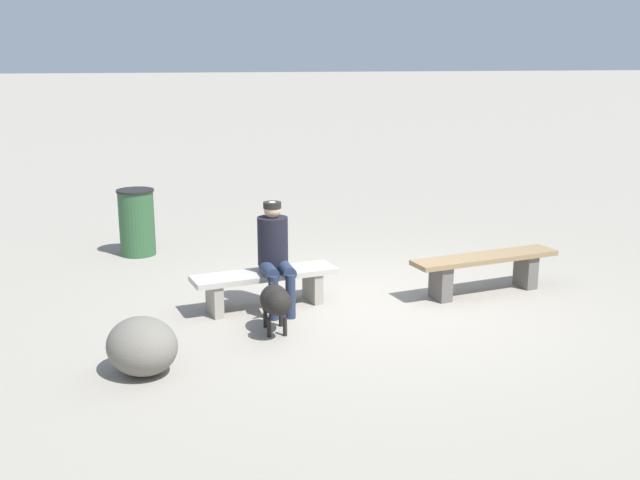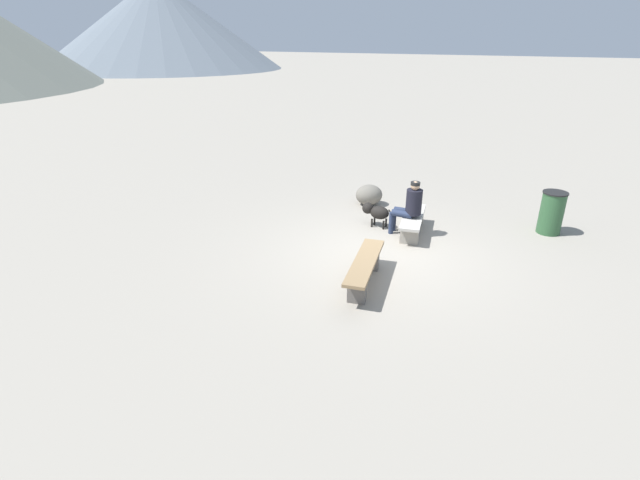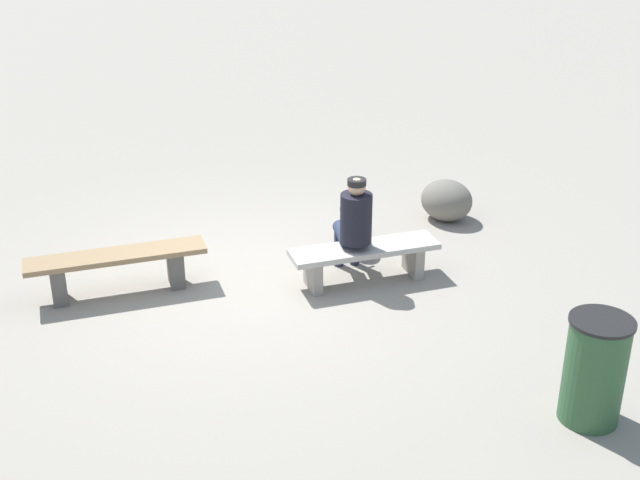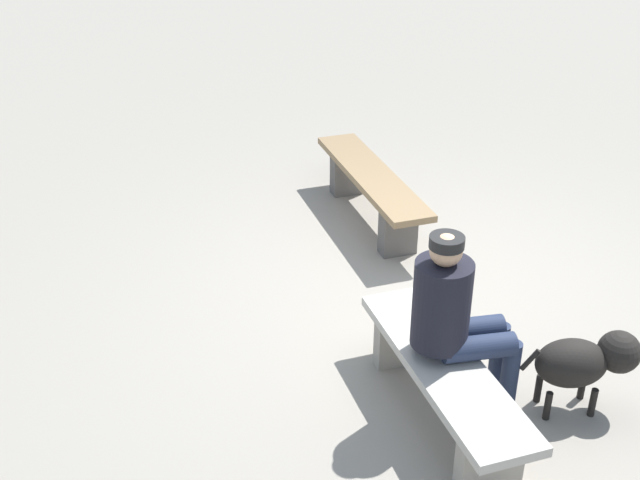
# 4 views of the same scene
# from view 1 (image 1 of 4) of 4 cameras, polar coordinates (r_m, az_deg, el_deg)

# --- Properties ---
(ground) EXTENTS (210.00, 210.00, 0.06)m
(ground) POSITION_cam_1_polar(r_m,az_deg,el_deg) (8.77, 4.25, -5.15)
(ground) COLOR gray
(bench_left) EXTENTS (1.93, 0.75, 0.47)m
(bench_left) POSITION_cam_1_polar(r_m,az_deg,el_deg) (9.31, 12.34, -1.98)
(bench_left) COLOR #605B56
(bench_left) RESTS_ON ground
(bench_right) EXTENTS (1.71, 0.75, 0.42)m
(bench_right) POSITION_cam_1_polar(r_m,az_deg,el_deg) (8.62, -4.20, -3.15)
(bench_right) COLOR gray
(bench_right) RESTS_ON ground
(seated_person) EXTENTS (0.37, 0.68, 1.23)m
(seated_person) POSITION_cam_1_polar(r_m,az_deg,el_deg) (8.46, -3.45, -0.72)
(seated_person) COLOR black
(seated_person) RESTS_ON ground
(dog) EXTENTS (0.31, 0.75, 0.54)m
(dog) POSITION_cam_1_polar(r_m,az_deg,el_deg) (7.77, -3.35, -4.63)
(dog) COLOR black
(dog) RESTS_ON ground
(trash_bin) EXTENTS (0.53, 0.53, 0.95)m
(trash_bin) POSITION_cam_1_polar(r_m,az_deg,el_deg) (11.11, -13.66, 1.31)
(trash_bin) COLOR #2D5633
(trash_bin) RESTS_ON ground
(boulder) EXTENTS (0.90, 0.92, 0.53)m
(boulder) POSITION_cam_1_polar(r_m,az_deg,el_deg) (7.06, -13.28, -7.80)
(boulder) COLOR #6B665B
(boulder) RESTS_ON ground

